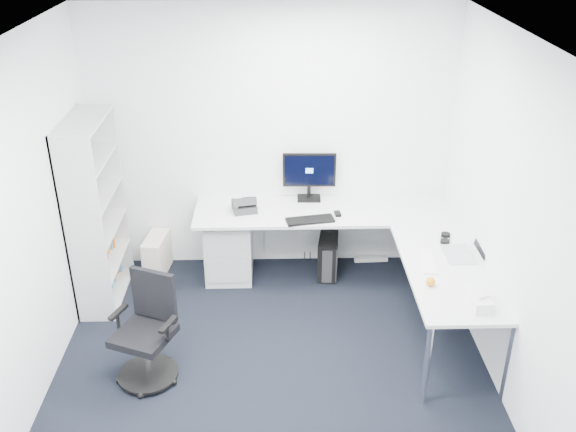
{
  "coord_description": "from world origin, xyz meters",
  "views": [
    {
      "loc": [
        0.03,
        -3.91,
        3.56
      ],
      "look_at": [
        0.15,
        1.05,
        1.05
      ],
      "focal_mm": 40.0,
      "sensor_mm": 36.0,
      "label": 1
    }
  ],
  "objects_px": {
    "bookshelf": "(96,213)",
    "monitor": "(309,176)",
    "laptop": "(460,243)",
    "task_chair": "(143,333)",
    "l_desk": "(328,261)"
  },
  "relations": [
    {
      "from": "monitor",
      "to": "laptop",
      "type": "bearing_deg",
      "value": -42.1
    },
    {
      "from": "bookshelf",
      "to": "task_chair",
      "type": "relative_size",
      "value": 1.99
    },
    {
      "from": "monitor",
      "to": "bookshelf",
      "type": "bearing_deg",
      "value": -163.36
    },
    {
      "from": "bookshelf",
      "to": "monitor",
      "type": "bearing_deg",
      "value": 15.24
    },
    {
      "from": "monitor",
      "to": "laptop",
      "type": "relative_size",
      "value": 1.55
    },
    {
      "from": "bookshelf",
      "to": "task_chair",
      "type": "xyz_separation_m",
      "value": [
        0.61,
        -1.24,
        -0.45
      ]
    },
    {
      "from": "task_chair",
      "to": "monitor",
      "type": "height_order",
      "value": "monitor"
    },
    {
      "from": "l_desk",
      "to": "monitor",
      "type": "relative_size",
      "value": 4.9
    },
    {
      "from": "bookshelf",
      "to": "task_chair",
      "type": "height_order",
      "value": "bookshelf"
    },
    {
      "from": "laptop",
      "to": "l_desk",
      "type": "bearing_deg",
      "value": 151.47
    },
    {
      "from": "laptop",
      "to": "bookshelf",
      "type": "bearing_deg",
      "value": 168.73
    },
    {
      "from": "l_desk",
      "to": "task_chair",
      "type": "bearing_deg",
      "value": -142.77
    },
    {
      "from": "bookshelf",
      "to": "laptop",
      "type": "distance_m",
      "value": 3.3
    },
    {
      "from": "l_desk",
      "to": "monitor",
      "type": "height_order",
      "value": "monitor"
    },
    {
      "from": "l_desk",
      "to": "laptop",
      "type": "relative_size",
      "value": 7.61
    }
  ]
}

